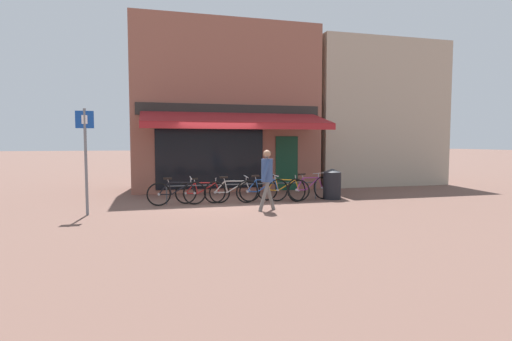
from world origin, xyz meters
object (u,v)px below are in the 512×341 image
Objects in this scene: bicycle_red at (203,192)px; parking_sign at (86,151)px; bicycle_silver at (232,191)px; bicycle_black at (177,193)px; litter_bin at (332,184)px; bicycle_orange at (283,189)px; pedestrian_adult at (267,173)px; bicycle_blue at (263,190)px; bicycle_purple at (309,188)px.

parking_sign reaches higher than bicycle_red.
bicycle_silver is 4.37m from parking_sign.
bicycle_black is 5.03m from litter_bin.
bicycle_black is 0.64× the size of parking_sign.
parking_sign is at bearing -145.57° from bicycle_orange.
bicycle_blue is at bearing 75.23° from pedestrian_adult.
bicycle_black is 1.07× the size of bicycle_orange.
parking_sign is (-4.66, 0.52, 0.62)m from pedestrian_adult.
bicycle_blue is (0.93, -0.15, 0.01)m from bicycle_silver.
litter_bin is at bearing -0.65° from bicycle_black.
pedestrian_adult is at bearing -106.34° from bicycle_blue.
litter_bin is 0.37× the size of parking_sign.
bicycle_black is 2.84m from parking_sign.
bicycle_black is at bearing -178.08° from bicycle_silver.
bicycle_black is 1.74× the size of litter_bin.
pedestrian_adult reaches higher than bicycle_silver.
bicycle_blue is 1.04× the size of pedestrian_adult.
pedestrian_adult reaches higher than bicycle_purple.
bicycle_orange is (3.34, 0.12, -0.01)m from bicycle_black.
bicycle_blue is at bearing -2.15° from bicycle_black.
bicycle_purple is (1.58, 0.03, 0.01)m from bicycle_blue.
bicycle_red is 1.03× the size of bicycle_orange.
pedestrian_adult is at bearing -34.16° from bicycle_black.
bicycle_purple is at bearing -3.88° from bicycle_blue.
bicycle_orange is 1.69m from litter_bin.
bicycle_purple is at bearing 35.22° from pedestrian_adult.
pedestrian_adult is (0.64, -1.62, 0.66)m from bicycle_silver.
parking_sign reaches higher than bicycle_orange.
bicycle_orange is 1.62× the size of litter_bin.
bicycle_orange is 0.91× the size of bicycle_purple.
bicycle_black is at bearing 160.72° from bicycle_purple.
bicycle_blue is 0.64× the size of parking_sign.
bicycle_blue is 5.20m from parking_sign.
pedestrian_adult is (-1.01, -1.64, 0.66)m from bicycle_orange.
bicycle_purple reaches higher than bicycle_silver.
bicycle_blue reaches higher than bicycle_silver.
bicycle_red is 1.86m from bicycle_blue.
bicycle_black is at bearing -179.62° from litter_bin.
bicycle_silver is 1.07× the size of pedestrian_adult.
bicycle_silver is 3.33m from litter_bin.
bicycle_blue is 1.07× the size of bicycle_orange.
bicycle_purple reaches higher than bicycle_black.
bicycle_silver is at bearing 178.85° from litter_bin.
bicycle_blue reaches higher than bicycle_red.
bicycle_black reaches higher than bicycle_red.
litter_bin is (3.33, -0.07, 0.13)m from bicycle_silver.
pedestrian_adult is at bearing -40.94° from bicycle_red.
bicycle_blue is 0.74m from bicycle_orange.
bicycle_purple is at bearing 8.61° from parking_sign.
bicycle_purple reaches higher than bicycle_orange.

